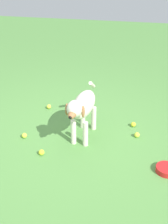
{
  "coord_description": "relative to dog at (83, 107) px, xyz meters",
  "views": [
    {
      "loc": [
        -0.82,
        2.84,
        2.03
      ],
      "look_at": [
        -0.17,
        -0.16,
        0.34
      ],
      "focal_mm": 47.1,
      "sensor_mm": 36.0,
      "label": 1
    }
  ],
  "objects": [
    {
      "name": "tennis_ball_4",
      "position": [
        0.7,
        0.15,
        -0.4
      ],
      "size": [
        0.07,
        0.07,
        0.07
      ],
      "primitive_type": "sphere",
      "color": "#CEDD3D",
      "rests_on": "ground"
    },
    {
      "name": "dog",
      "position": [
        0.0,
        0.0,
        0.0
      ],
      "size": [
        0.27,
        0.97,
        0.65
      ],
      "rotation": [
        0.0,
        0.0,
        1.5
      ],
      "color": "silver",
      "rests_on": "ground"
    },
    {
      "name": "ground",
      "position": [
        0.17,
        0.1,
        -0.43
      ],
      "size": [
        14.0,
        14.0,
        0.0
      ],
      "primitive_type": "plane",
      "color": "#548C42"
    },
    {
      "name": "tennis_ball_3",
      "position": [
        -0.65,
        -0.16,
        -0.4
      ],
      "size": [
        0.07,
        0.07,
        0.07
      ],
      "primitive_type": "sphere",
      "color": "#D3DD3E",
      "rests_on": "ground"
    },
    {
      "name": "tennis_ball_2",
      "position": [
        0.65,
        -0.65,
        -0.4
      ],
      "size": [
        0.07,
        0.07,
        0.07
      ],
      "primitive_type": "sphere",
      "color": "#D7D541",
      "rests_on": "ground"
    },
    {
      "name": "water_bowl",
      "position": [
        -0.99,
        0.43,
        -0.4
      ],
      "size": [
        0.22,
        0.22,
        0.06
      ],
      "primitive_type": "cylinder",
      "color": "red",
      "rests_on": "ground"
    },
    {
      "name": "tennis_ball_0",
      "position": [
        0.38,
        0.43,
        -0.4
      ],
      "size": [
        0.07,
        0.07,
        0.07
      ],
      "primitive_type": "sphere",
      "color": "yellow",
      "rests_on": "ground"
    },
    {
      "name": "tennis_ball_1",
      "position": [
        -0.59,
        -0.4,
        -0.4
      ],
      "size": [
        0.07,
        0.07,
        0.07
      ],
      "primitive_type": "sphere",
      "color": "yellow",
      "rests_on": "ground"
    }
  ]
}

